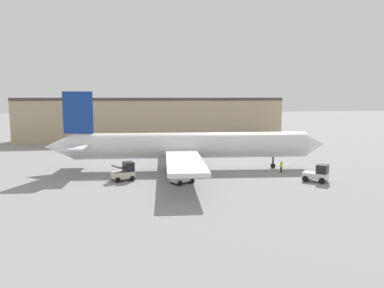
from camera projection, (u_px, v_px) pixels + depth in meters
name	position (u px, v px, depth m)	size (l,w,h in m)	color
ground_plane	(192.00, 169.00, 56.51)	(400.00, 400.00, 0.00)	gray
terminal_building	(152.00, 119.00, 94.62)	(64.86, 10.39, 10.58)	tan
airplane	(185.00, 146.00, 55.98)	(42.12, 37.41, 11.63)	silver
ground_crew_worker	(281.00, 166.00, 54.05)	(0.35, 0.35, 1.61)	#1E2338
baggage_tug	(184.00, 176.00, 47.21)	(3.21, 2.87, 2.05)	#B2B2B7
belt_loader_truck	(125.00, 172.00, 48.82)	(3.16, 2.79, 2.40)	beige
pushback_tug	(318.00, 174.00, 47.94)	(3.42, 3.36, 2.31)	silver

